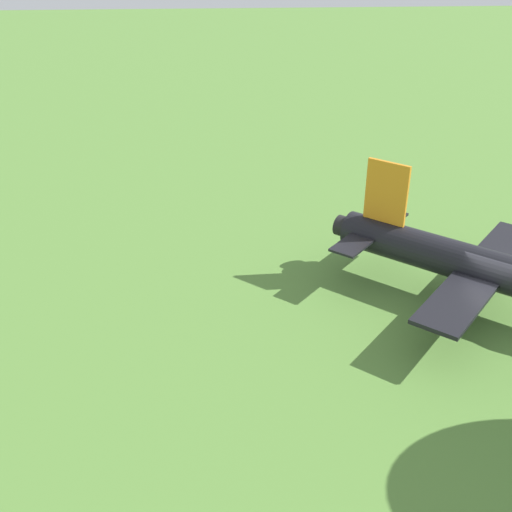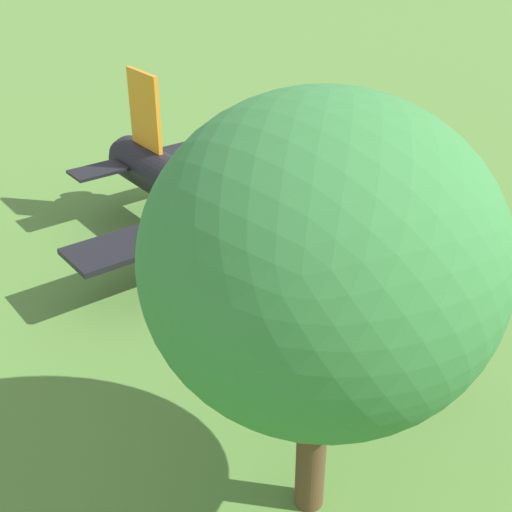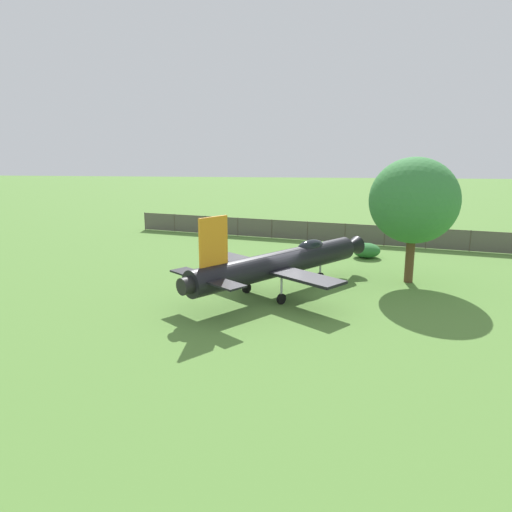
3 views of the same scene
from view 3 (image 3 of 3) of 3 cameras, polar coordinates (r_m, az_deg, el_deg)
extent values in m
plane|color=#568438|center=(29.59, 2.65, -4.38)|extent=(200.00, 200.00, 0.00)
cylinder|color=black|center=(29.09, 2.69, -0.89)|extent=(9.59, 10.71, 1.49)
cone|color=black|center=(34.40, 10.86, 1.07)|extent=(2.00, 2.04, 1.26)
cylinder|color=black|center=(24.86, -8.11, -3.44)|extent=(1.07, 1.04, 0.89)
ellipsoid|color=black|center=(31.01, 6.34, 1.12)|extent=(2.12, 2.25, 0.84)
cube|color=orange|center=(25.42, -4.95, 1.71)|extent=(1.29, 1.45, 2.56)
cube|color=black|center=(30.64, -1.90, -0.52)|extent=(4.20, 3.97, 0.16)
cube|color=black|center=(26.87, 6.00, -2.53)|extent=(4.20, 3.97, 0.16)
cube|color=black|center=(26.82, -7.93, -1.88)|extent=(2.08, 2.01, 0.10)
cube|color=black|center=(24.31, -3.40, -3.34)|extent=(2.08, 2.01, 0.10)
cylinder|color=#A5A8AD|center=(32.12, 7.47, -1.21)|extent=(0.12, 0.12, 1.41)
cylinder|color=black|center=(32.30, 7.43, -2.42)|extent=(0.53, 0.57, 0.60)
cylinder|color=#A5A8AD|center=(29.43, -1.10, -2.43)|extent=(0.12, 0.12, 1.41)
cylinder|color=black|center=(29.63, -1.10, -3.74)|extent=(0.53, 0.57, 0.60)
cylinder|color=#A5A8AD|center=(27.45, 2.97, -3.59)|extent=(0.12, 0.12, 1.41)
cylinder|color=black|center=(27.66, 2.95, -4.99)|extent=(0.53, 0.57, 0.60)
cylinder|color=brown|center=(33.06, 17.42, 0.27)|extent=(0.56, 0.56, 3.77)
ellipsoid|color=#387F3D|center=(32.51, 17.83, 6.15)|extent=(5.55, 5.73, 5.39)
cylinder|color=#4C4238|center=(44.38, 23.57, 1.62)|extent=(0.08, 0.08, 1.79)
cylinder|color=#4C4238|center=(44.26, 19.12, 1.96)|extent=(0.08, 0.08, 1.79)
cylinder|color=#4C4238|center=(44.41, 14.67, 2.30)|extent=(0.08, 0.08, 1.79)
cylinder|color=#4C4238|center=(44.83, 10.28, 2.61)|extent=(0.08, 0.08, 1.79)
cylinder|color=#4C4238|center=(45.51, 5.99, 2.90)|extent=(0.08, 0.08, 1.79)
cylinder|color=#4C4238|center=(46.43, 1.84, 3.17)|extent=(0.08, 0.08, 1.79)
cylinder|color=#4C4238|center=(47.59, -2.12, 3.41)|extent=(0.08, 0.08, 1.79)
cylinder|color=#4C4238|center=(48.96, -5.88, 3.62)|extent=(0.08, 0.08, 1.79)
cylinder|color=#4C4238|center=(50.53, -9.43, 3.81)|extent=(0.08, 0.08, 1.79)
cylinder|color=#4C4238|center=(52.29, -12.75, 3.97)|extent=(0.08, 0.08, 1.79)
cylinder|color=#4C4238|center=(45.00, 8.15, 3.82)|extent=(36.83, 9.37, 0.05)
cube|color=#59544C|center=(45.14, 8.12, 2.76)|extent=(36.82, 9.34, 1.72)
ellipsoid|color=#2D7033|center=(39.56, 12.69, 0.64)|extent=(2.13, 1.91, 1.15)
cylinder|color=#333333|center=(33.67, -4.38, -1.44)|extent=(0.06, 0.06, 0.90)
cube|color=olive|center=(33.53, -4.40, -0.50)|extent=(0.52, 0.67, 0.25)
camera|label=1|loc=(25.50, 53.58, 18.14)|focal=43.22mm
camera|label=2|loc=(36.16, 32.87, 13.61)|focal=47.51mm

